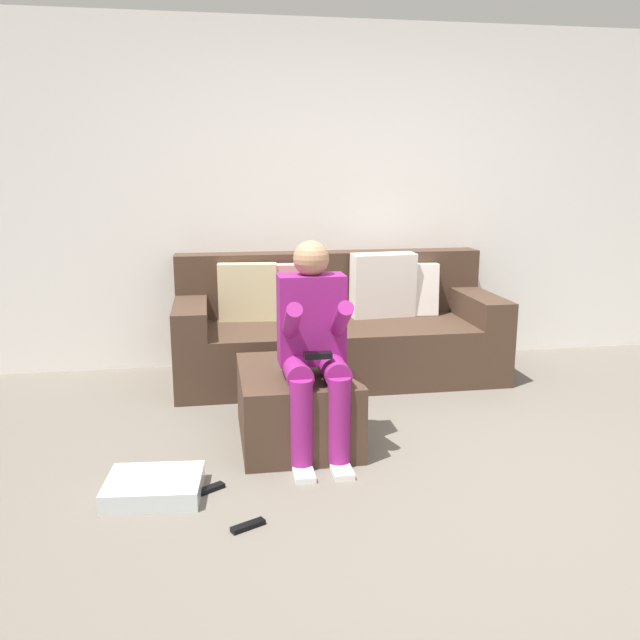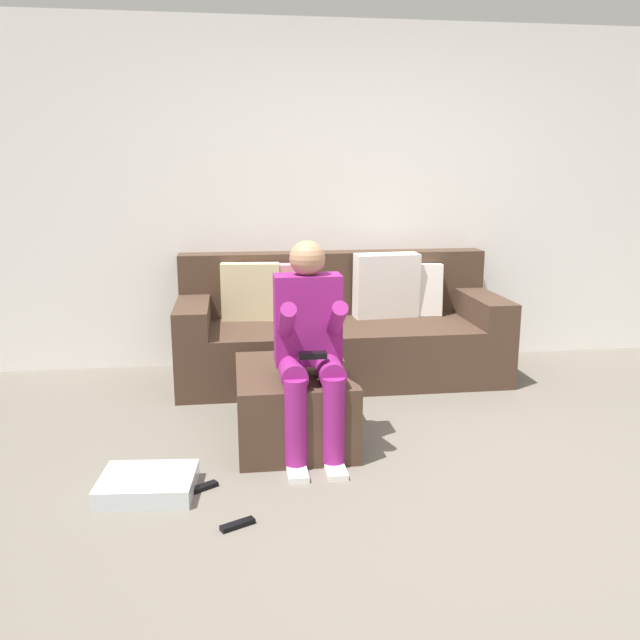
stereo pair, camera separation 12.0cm
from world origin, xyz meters
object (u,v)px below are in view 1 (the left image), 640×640
Objects in this scene: storage_bin at (154,487)px; remote_by_storage_bin at (207,490)px; couch_sectional at (336,330)px; person_seated at (314,343)px; remote_near_ottoman at (248,526)px; ottoman at (297,405)px.

remote_by_storage_bin is (0.24, -0.01, -0.03)m from storage_bin.
couch_sectional is at bearing 55.32° from storage_bin.
remote_near_ottoman is at bearing -118.98° from person_seated.
storage_bin is at bearing -124.68° from couch_sectional.
couch_sectional is 1.44m from person_seated.
couch_sectional is 2.88× the size of ottoman.
person_seated is at bearing 23.71° from storage_bin.
remote_near_ottoman is (0.41, -0.36, -0.03)m from storage_bin.
couch_sectional is at bearing 43.16° from remote_near_ottoman.
person_seated is 7.39× the size of remote_near_ottoman.
ottoman is 0.99m from remote_near_ottoman.
couch_sectional is at bearing 28.78° from remote_by_storage_bin.
storage_bin reaches higher than remote_near_ottoman.
couch_sectional is 2.24m from remote_near_ottoman.
remote_near_ottoman is 0.86× the size of remote_by_storage_bin.
remote_by_storage_bin is at bearing -131.86° from ottoman.
remote_by_storage_bin is at bearing 89.37° from remote_near_ottoman.
storage_bin is 2.47× the size of remote_by_storage_bin.
remote_by_storage_bin is (-0.57, -0.36, -0.60)m from person_seated.
person_seated is at bearing -70.40° from ottoman.
remote_near_ottoman is at bearing -41.22° from storage_bin.
ottoman is at bearing -111.00° from couch_sectional.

